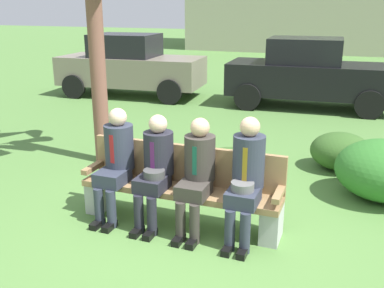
# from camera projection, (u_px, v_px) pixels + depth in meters

# --- Properties ---
(ground_plane) EXTENTS (80.00, 80.00, 0.00)m
(ground_plane) POSITION_uv_depth(u_px,v_px,m) (185.00, 234.00, 4.91)
(ground_plane) COLOR #4F7B3A
(park_bench) EXTENTS (2.33, 0.44, 0.90)m
(park_bench) POSITION_uv_depth(u_px,v_px,m) (182.00, 187.00, 5.07)
(park_bench) COLOR #99754C
(park_bench) RESTS_ON ground
(seated_man_leftmost) EXTENTS (0.34, 0.72, 1.31)m
(seated_man_leftmost) POSITION_uv_depth(u_px,v_px,m) (116.00, 158.00, 5.13)
(seated_man_leftmost) COLOR #2D3342
(seated_man_leftmost) RESTS_ON ground
(seated_man_centerleft) EXTENTS (0.34, 0.72, 1.27)m
(seated_man_centerleft) POSITION_uv_depth(u_px,v_px,m) (155.00, 165.00, 4.96)
(seated_man_centerleft) COLOR #23232D
(seated_man_centerleft) RESTS_ON ground
(seated_man_centerright) EXTENTS (0.34, 0.72, 1.28)m
(seated_man_centerright) POSITION_uv_depth(u_px,v_px,m) (197.00, 170.00, 4.79)
(seated_man_centerright) COLOR #38332D
(seated_man_centerright) RESTS_ON ground
(seated_man_rightmost) EXTENTS (0.34, 0.72, 1.34)m
(seated_man_rightmost) POSITION_uv_depth(u_px,v_px,m) (246.00, 175.00, 4.60)
(seated_man_rightmost) COLOR #2D3342
(seated_man_rightmost) RESTS_ON ground
(shrub_near_bench) EXTENTS (0.92, 0.84, 0.57)m
(shrub_near_bench) POSITION_uv_depth(u_px,v_px,m) (341.00, 151.00, 6.76)
(shrub_near_bench) COLOR #345B24
(shrub_near_bench) RESTS_ON ground
(shrub_mid_lawn) EXTENTS (0.91, 0.83, 0.57)m
(shrub_mid_lawn) POSITION_uv_depth(u_px,v_px,m) (232.00, 168.00, 6.06)
(shrub_mid_lawn) COLOR #345724
(shrub_mid_lawn) RESTS_ON ground
(parked_car_near) EXTENTS (4.01, 1.96, 1.68)m
(parked_car_near) POSITION_uv_depth(u_px,v_px,m) (130.00, 66.00, 12.09)
(parked_car_near) COLOR slate
(parked_car_near) RESTS_ON ground
(parked_car_far) EXTENTS (3.97, 1.87, 1.68)m
(parked_car_far) POSITION_uv_depth(u_px,v_px,m) (309.00, 73.00, 10.69)
(parked_car_far) COLOR black
(parked_car_far) RESTS_ON ground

